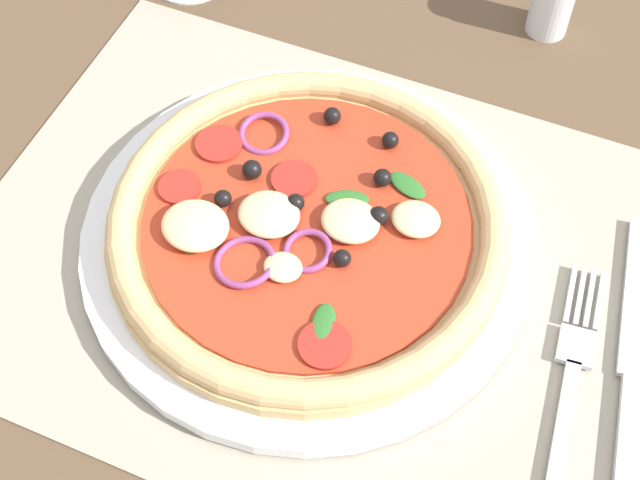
{
  "coord_description": "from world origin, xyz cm",
  "views": [
    {
      "loc": [
        11.75,
        -29.2,
        49.96
      ],
      "look_at": [
        -0.51,
        0.0,
        2.5
      ],
      "focal_mm": 51.06,
      "sensor_mm": 36.0,
      "label": 1
    }
  ],
  "objects": [
    {
      "name": "fork",
      "position": [
        16.55,
        -2.18,
        0.62
      ],
      "size": [
        3.28,
        18.06,
        0.44
      ],
      "rotation": [
        0.0,
        0.0,
        1.67
      ],
      "color": "silver",
      "rests_on": "placemat"
    },
    {
      "name": "placemat",
      "position": [
        0.0,
        0.0,
        0.2
      ],
      "size": [
        46.58,
        34.48,
        0.4
      ],
      "primitive_type": "cube",
      "color": "#A39984",
      "rests_on": "ground_plane"
    },
    {
      "name": "ground_plane",
      "position": [
        0.0,
        0.0,
        -1.2
      ],
      "size": [
        190.0,
        140.0,
        2.4
      ],
      "primitive_type": "cube",
      "color": "brown"
    },
    {
      "name": "knife",
      "position": [
        19.69,
        1.1,
        0.65
      ],
      "size": [
        4.41,
        20.04,
        0.62
      ],
      "rotation": [
        0.0,
        0.0,
        1.71
      ],
      "color": "silver",
      "rests_on": "placemat"
    },
    {
      "name": "pizza",
      "position": [
        -1.78,
        0.73,
        2.59
      ],
      "size": [
        25.68,
        25.68,
        2.6
      ],
      "color": "tan",
      "rests_on": "plate"
    },
    {
      "name": "plate",
      "position": [
        -1.7,
        0.75,
        0.95
      ],
      "size": [
        29.28,
        29.28,
        1.1
      ],
      "primitive_type": "cylinder",
      "color": "white",
      "rests_on": "placemat"
    }
  ]
}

